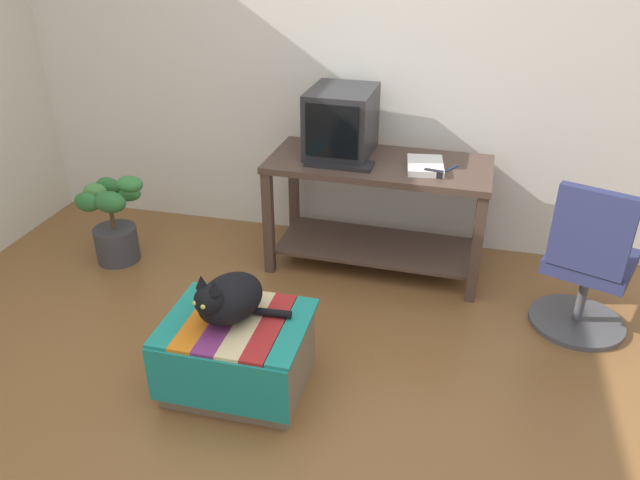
# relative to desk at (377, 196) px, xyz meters

# --- Properties ---
(ground_plane) EXTENTS (14.00, 14.00, 0.00)m
(ground_plane) POSITION_rel_desk_xyz_m (-0.17, -1.60, -0.49)
(ground_plane) COLOR brown
(back_wall) EXTENTS (8.00, 0.10, 2.60)m
(back_wall) POSITION_rel_desk_xyz_m (-0.17, 0.45, 0.81)
(back_wall) COLOR silver
(back_wall) RESTS_ON ground_plane
(desk) EXTENTS (1.37, 0.65, 0.73)m
(desk) POSITION_rel_desk_xyz_m (0.00, 0.00, 0.00)
(desk) COLOR #4C382D
(desk) RESTS_ON ground_plane
(tv_monitor) EXTENTS (0.40, 0.49, 0.40)m
(tv_monitor) POSITION_rel_desk_xyz_m (-0.26, 0.09, 0.43)
(tv_monitor) COLOR #28282B
(tv_monitor) RESTS_ON desk
(keyboard) EXTENTS (0.40, 0.16, 0.02)m
(keyboard) POSITION_rel_desk_xyz_m (-0.22, -0.13, 0.24)
(keyboard) COLOR black
(keyboard) RESTS_ON desk
(book) EXTENTS (0.24, 0.32, 0.04)m
(book) POSITION_rel_desk_xyz_m (0.28, -0.05, 0.25)
(book) COLOR white
(book) RESTS_ON desk
(ottoman_with_blanket) EXTENTS (0.67, 0.55, 0.38)m
(ottoman_with_blanket) POSITION_rel_desk_xyz_m (-0.46, -1.31, -0.30)
(ottoman_with_blanket) COLOR #7A664C
(ottoman_with_blanket) RESTS_ON ground_plane
(cat) EXTENTS (0.46, 0.42, 0.28)m
(cat) POSITION_rel_desk_xyz_m (-0.49, -1.30, 0.00)
(cat) COLOR black
(cat) RESTS_ON ottoman_with_blanket
(potted_plant) EXTENTS (0.42, 0.39, 0.61)m
(potted_plant) POSITION_rel_desk_xyz_m (-1.67, -0.34, -0.22)
(potted_plant) COLOR #3D3D42
(potted_plant) RESTS_ON ground_plane
(office_chair) EXTENTS (0.54, 0.55, 0.89)m
(office_chair) POSITION_rel_desk_xyz_m (1.20, -0.44, -0.11)
(office_chair) COLOR #4C4C51
(office_chair) RESTS_ON ground_plane
(stapler) EXTENTS (0.11, 0.06, 0.04)m
(stapler) POSITION_rel_desk_xyz_m (0.34, -0.17, 0.25)
(stapler) COLOR black
(stapler) RESTS_ON desk
(pen) EXTENTS (0.08, 0.12, 0.01)m
(pen) POSITION_rel_desk_xyz_m (0.43, -0.03, 0.24)
(pen) COLOR #2351B2
(pen) RESTS_ON desk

